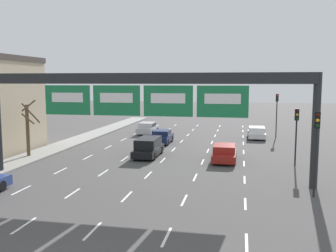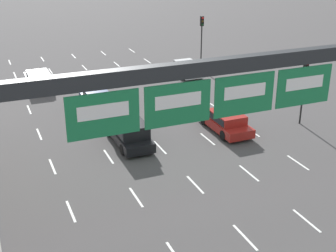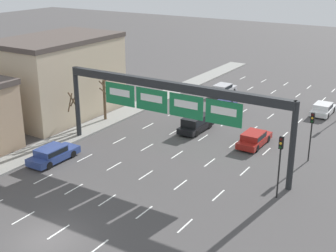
% 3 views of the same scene
% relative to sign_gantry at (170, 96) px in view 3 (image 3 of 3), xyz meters
% --- Properties ---
extents(ground_plane, '(220.00, 220.00, 0.00)m').
position_rel_sign_gantry_xyz_m(ground_plane, '(0.00, -14.78, -5.79)').
color(ground_plane, '#474444').
extents(lane_dashes, '(13.32, 67.00, 0.01)m').
position_rel_sign_gantry_xyz_m(lane_dashes, '(0.00, -1.28, -5.78)').
color(lane_dashes, white).
rests_on(lane_dashes, ground_plane).
extents(sign_gantry, '(21.87, 0.70, 7.05)m').
position_rel_sign_gantry_xyz_m(sign_gantry, '(0.00, 0.00, 0.00)').
color(sign_gantry, '#232628').
rests_on(sign_gantry, ground_plane).
extents(building_far, '(8.53, 13.86, 8.79)m').
position_rel_sign_gantry_xyz_m(building_far, '(-17.28, 4.37, -1.38)').
color(building_far, '#C6B293').
rests_on(building_far, ground_plane).
extents(car_blue, '(1.94, 4.83, 1.39)m').
position_rel_sign_gantry_xyz_m(car_blue, '(-8.44, -5.81, -5.04)').
color(car_blue, navy).
rests_on(car_blue, ground_plane).
extents(suv_black, '(1.89, 4.78, 1.63)m').
position_rel_sign_gantry_xyz_m(suv_black, '(-1.57, 7.58, -4.88)').
color(suv_black, black).
rests_on(suv_black, ground_plane).
extents(car_silver, '(1.95, 4.53, 1.44)m').
position_rel_sign_gantry_xyz_m(car_silver, '(-5.08, 21.30, -5.02)').
color(car_silver, '#B7B7BC').
rests_on(car_silver, ground_plane).
extents(car_white, '(1.93, 4.31, 1.35)m').
position_rel_sign_gantry_xyz_m(car_white, '(8.09, 19.92, -5.06)').
color(car_white, silver).
rests_on(car_white, ground_plane).
extents(car_navy, '(1.84, 3.94, 1.42)m').
position_rel_sign_gantry_xyz_m(car_navy, '(-1.81, 14.47, -5.03)').
color(car_navy, '#19234C').
rests_on(car_navy, ground_plane).
extents(car_red, '(1.90, 4.70, 1.36)m').
position_rel_sign_gantry_xyz_m(car_red, '(5.01, 6.98, -5.06)').
color(car_red, maroon).
rests_on(car_red, ground_plane).
extents(traffic_light_near_gantry, '(0.30, 0.35, 4.45)m').
position_rel_sign_gantry_xyz_m(traffic_light_near_gantry, '(10.45, 6.11, -2.60)').
color(traffic_light_near_gantry, black).
rests_on(traffic_light_near_gantry, ground_plane).
extents(traffic_light_mid_block, '(0.30, 0.35, 4.83)m').
position_rel_sign_gantry_xyz_m(traffic_light_mid_block, '(10.41, -1.81, -2.35)').
color(traffic_light_mid_block, black).
rests_on(traffic_light_mid_block, ground_plane).
extents(tree_bare_closest, '(1.47, 1.61, 4.22)m').
position_rel_sign_gantry_xyz_m(tree_bare_closest, '(-11.39, 0.56, -3.32)').
color(tree_bare_closest, brown).
rests_on(tree_bare_closest, sidewalk_left).
extents(tree_bare_furthest, '(1.87, 1.88, 4.79)m').
position_rel_sign_gantry_xyz_m(tree_bare_furthest, '(-11.55, 5.24, -3.15)').
color(tree_bare_furthest, brown).
rests_on(tree_bare_furthest, sidewalk_left).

